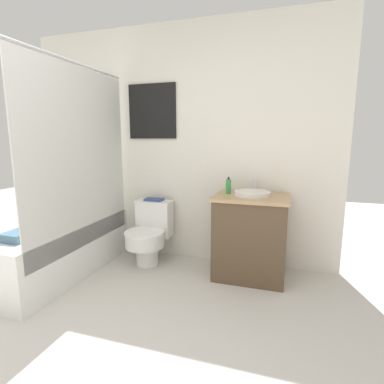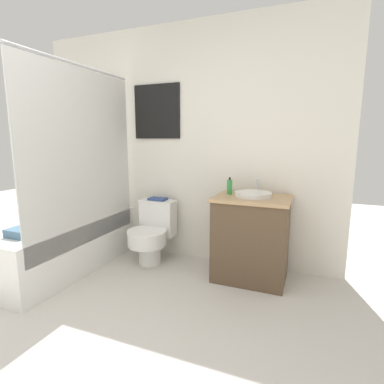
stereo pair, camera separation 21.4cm
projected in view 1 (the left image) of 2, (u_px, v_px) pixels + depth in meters
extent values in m
cube|color=silver|center=(177.00, 146.00, 3.26)|extent=(3.40, 0.05, 2.50)
cube|color=black|center=(152.00, 111.00, 3.24)|extent=(0.55, 0.02, 0.58)
cube|color=silver|center=(152.00, 111.00, 3.23)|extent=(0.52, 0.01, 0.55)
cube|color=white|center=(63.00, 249.00, 2.95)|extent=(0.56, 1.55, 0.51)
cube|color=silver|center=(80.00, 159.00, 2.72)|extent=(0.01, 1.42, 1.62)
cylinder|color=#B7B7BC|center=(74.00, 62.00, 2.57)|extent=(0.02, 1.42, 0.02)
cube|color=slate|center=(21.00, 235.00, 2.47)|extent=(0.20, 0.26, 0.07)
cylinder|color=white|center=(147.00, 255.00, 3.18)|extent=(0.23, 0.23, 0.22)
cylinder|color=white|center=(145.00, 240.00, 3.10)|extent=(0.40, 0.40, 0.14)
cylinder|color=white|center=(144.00, 232.00, 3.08)|extent=(0.41, 0.41, 0.02)
cube|color=white|center=(154.00, 219.00, 3.31)|extent=(0.38, 0.18, 0.37)
cube|color=white|center=(154.00, 202.00, 3.27)|extent=(0.40, 0.19, 0.02)
cube|color=brown|center=(250.00, 238.00, 2.87)|extent=(0.66, 0.50, 0.77)
cube|color=tan|center=(252.00, 197.00, 2.80)|extent=(0.69, 0.53, 0.03)
cylinder|color=white|center=(252.00, 193.00, 2.81)|extent=(0.34, 0.34, 0.04)
cylinder|color=silver|center=(254.00, 186.00, 2.99)|extent=(0.02, 0.02, 0.13)
cylinder|color=green|center=(228.00, 187.00, 2.90)|extent=(0.05, 0.05, 0.14)
cylinder|color=black|center=(229.00, 178.00, 2.89)|extent=(0.02, 0.02, 0.02)
cube|color=#33477F|center=(154.00, 200.00, 3.27)|extent=(0.19, 0.13, 0.02)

